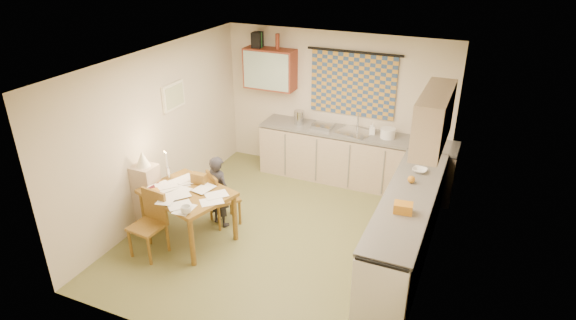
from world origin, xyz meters
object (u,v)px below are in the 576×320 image
at_px(counter_back, 354,158).
at_px(counter_right, 406,226).
at_px(person, 219,191).
at_px(chair_far, 224,207).
at_px(stove, 384,283).
at_px(dining_table, 189,215).
at_px(shelf_stand, 148,197).

distance_m(counter_back, counter_right, 2.14).
bearing_deg(person, counter_right, -154.93).
xyz_separation_m(counter_right, chair_far, (-2.61, -0.26, -0.19)).
relative_size(stove, chair_far, 1.08).
height_order(counter_right, chair_far, counter_right).
height_order(counter_back, chair_far, counter_back).
distance_m(stove, person, 2.80).
relative_size(counter_right, dining_table, 2.17).
bearing_deg(chair_far, counter_right, -137.79).
xyz_separation_m(dining_table, chair_far, (0.24, 0.54, -0.12)).
height_order(chair_far, person, person).
xyz_separation_m(person, shelf_stand, (-0.90, -0.48, -0.05)).
bearing_deg(shelf_stand, dining_table, -0.62).
xyz_separation_m(counter_right, shelf_stand, (-3.54, -0.79, 0.04)).
xyz_separation_m(counter_back, stove, (1.22, -2.99, -0.00)).
bearing_deg(chair_far, counter_back, -87.96).
relative_size(dining_table, chair_far, 1.62).
height_order(counter_back, person, person).
bearing_deg(counter_back, shelf_stand, -132.26).
height_order(dining_table, person, person).
relative_size(person, shelf_stand, 1.11).
bearing_deg(dining_table, stove, 8.06).
bearing_deg(counter_right, dining_table, -164.31).
bearing_deg(dining_table, person, 83.97).
height_order(stove, dining_table, stove).
distance_m(stove, chair_far, 2.79).
xyz_separation_m(dining_table, shelf_stand, (-0.69, 0.01, 0.12)).
distance_m(dining_table, shelf_stand, 0.70).
bearing_deg(stove, dining_table, 171.39).
relative_size(stove, dining_table, 0.66).
bearing_deg(counter_right, stove, -90.00).
height_order(stove, shelf_stand, shelf_stand).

